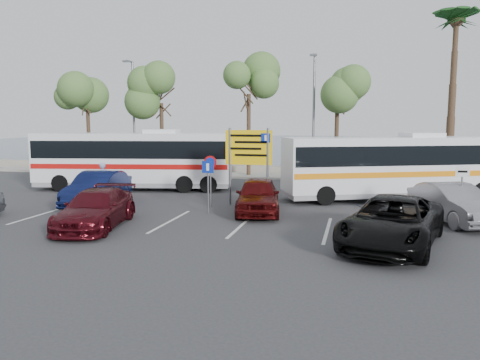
% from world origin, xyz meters
% --- Properties ---
extents(ground, '(120.00, 120.00, 0.00)m').
position_xyz_m(ground, '(0.00, 0.00, 0.00)').
color(ground, '#313134').
rests_on(ground, ground).
extents(kerb_strip, '(44.00, 2.40, 0.15)m').
position_xyz_m(kerb_strip, '(0.00, 14.00, 0.07)').
color(kerb_strip, '#9B998D').
rests_on(kerb_strip, ground).
extents(seawall, '(48.00, 0.80, 0.60)m').
position_xyz_m(seawall, '(0.00, 16.00, 0.30)').
color(seawall, gray).
rests_on(seawall, ground).
extents(sea, '(140.00, 140.00, 0.00)m').
position_xyz_m(sea, '(0.00, 60.00, 0.01)').
color(sea, '#3F5065').
rests_on(sea, ground).
extents(tree_far_left, '(3.20, 3.20, 7.60)m').
position_xyz_m(tree_far_left, '(-14.00, 14.00, 6.33)').
color(tree_far_left, '#382619').
rests_on(tree_far_left, kerb_strip).
extents(tree_left, '(3.20, 3.20, 7.20)m').
position_xyz_m(tree_left, '(-8.00, 14.00, 6.00)').
color(tree_left, '#382619').
rests_on(tree_left, kerb_strip).
extents(tree_mid, '(3.20, 3.20, 8.00)m').
position_xyz_m(tree_mid, '(-1.50, 14.00, 6.65)').
color(tree_mid, '#382619').
rests_on(tree_mid, kerb_strip).
extents(tree_right, '(3.20, 3.20, 7.40)m').
position_xyz_m(tree_right, '(4.50, 14.00, 6.17)').
color(tree_right, '#382619').
rests_on(tree_right, kerb_strip).
extents(palm_tree, '(4.80, 4.80, 11.20)m').
position_xyz_m(palm_tree, '(11.50, 14.00, 9.87)').
color(palm_tree, '#382619').
rests_on(palm_tree, kerb_strip).
extents(street_lamp_left, '(0.45, 1.15, 8.01)m').
position_xyz_m(street_lamp_left, '(-10.00, 13.52, 4.60)').
color(street_lamp_left, slate).
rests_on(street_lamp_left, kerb_strip).
extents(street_lamp_right, '(0.45, 1.15, 8.01)m').
position_xyz_m(street_lamp_right, '(3.00, 13.52, 4.60)').
color(street_lamp_right, slate).
rests_on(street_lamp_right, kerb_strip).
extents(direction_sign, '(2.20, 0.12, 3.60)m').
position_xyz_m(direction_sign, '(1.00, 3.20, 2.43)').
color(direction_sign, slate).
rests_on(direction_sign, ground).
extents(sign_no_stop, '(0.60, 0.08, 2.35)m').
position_xyz_m(sign_no_stop, '(-0.60, 2.38, 1.58)').
color(sign_no_stop, slate).
rests_on(sign_no_stop, ground).
extents(sign_parking, '(0.50, 0.07, 2.25)m').
position_xyz_m(sign_parking, '(-0.20, 0.79, 1.47)').
color(sign_parking, slate).
rests_on(sign_parking, ground).
extents(sign_taxi, '(0.50, 0.07, 2.20)m').
position_xyz_m(sign_taxi, '(9.80, 1.49, 1.42)').
color(sign_taxi, slate).
rests_on(sign_taxi, ground).
extents(lane_markings, '(12.02, 4.20, 0.01)m').
position_xyz_m(lane_markings, '(-1.14, -1.00, 0.00)').
color(lane_markings, silver).
rests_on(lane_markings, ground).
extents(coach_bus_left, '(11.31, 4.37, 3.45)m').
position_xyz_m(coach_bus_left, '(-6.50, 6.50, 1.60)').
color(coach_bus_left, white).
rests_on(coach_bus_left, ground).
extents(coach_bus_right, '(10.71, 6.37, 3.33)m').
position_xyz_m(coach_bus_right, '(7.50, 6.50, 1.55)').
color(coach_bus_right, white).
rests_on(coach_bus_right, ground).
extents(car_blue, '(2.27, 4.93, 1.57)m').
position_xyz_m(car_blue, '(-5.84, 1.50, 0.78)').
color(car_blue, '#0D153F').
rests_on(car_blue, ground).
extents(car_maroon, '(2.77, 5.06, 1.39)m').
position_xyz_m(car_maroon, '(-3.44, -2.64, 0.69)').
color(car_maroon, '#4A0C13').
rests_on(car_maroon, ground).
extents(car_red, '(2.57, 4.71, 1.52)m').
position_xyz_m(car_red, '(1.80, 1.50, 0.76)').
color(car_red, '#4A0A0B').
rests_on(car_red, ground).
extents(suv_black, '(3.91, 6.07, 1.56)m').
position_xyz_m(suv_black, '(7.00, -2.71, 0.78)').
color(suv_black, black).
rests_on(suv_black, ground).
extents(car_silver_b, '(3.13, 4.82, 1.50)m').
position_xyz_m(car_silver_b, '(9.54, 1.50, 0.75)').
color(car_silver_b, gray).
rests_on(car_silver_b, ground).
extents(pedestrian_near, '(0.78, 0.77, 1.81)m').
position_xyz_m(pedestrian_near, '(-6.82, 3.59, 0.90)').
color(pedestrian_near, '#8CA1CC').
rests_on(pedestrian_near, ground).
extents(pedestrian_far, '(0.91, 1.08, 1.95)m').
position_xyz_m(pedestrian_far, '(4.27, 6.50, 0.98)').
color(pedestrian_far, '#32354B').
rests_on(pedestrian_far, ground).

